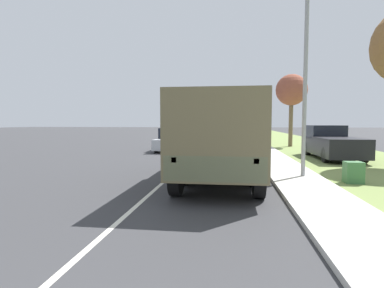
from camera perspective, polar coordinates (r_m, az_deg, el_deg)
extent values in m
plane|color=#38383A|center=(39.34, 4.17, 1.18)|extent=(180.00, 180.00, 0.00)
cube|color=silver|center=(39.34, 4.17, 1.19)|extent=(0.12, 120.00, 0.00)
cube|color=beige|center=(39.34, 10.73, 1.21)|extent=(1.80, 120.00, 0.12)
cube|color=olive|center=(39.84, 17.06, 1.06)|extent=(7.00, 120.00, 0.02)
cube|color=#606647|center=(12.45, 5.73, 2.19)|extent=(2.50, 1.85, 2.01)
cube|color=brown|center=(9.15, 5.12, 2.20)|extent=(2.50, 4.76, 2.22)
cube|color=#606647|center=(6.90, 4.30, -4.77)|extent=(2.38, 0.10, 0.60)
cube|color=red|center=(6.96, -3.45, -3.02)|extent=(0.12, 0.06, 0.12)
cube|color=red|center=(6.86, 12.16, -3.21)|extent=(0.12, 0.06, 0.12)
cylinder|color=black|center=(12.52, 0.63, -2.51)|extent=(0.30, 1.10, 1.10)
cylinder|color=black|center=(12.45, 10.77, -2.61)|extent=(0.30, 1.10, 1.10)
cylinder|color=black|center=(8.21, -3.02, -6.01)|extent=(0.30, 1.10, 1.10)
cylinder|color=black|center=(8.11, 12.58, -6.23)|extent=(0.30, 1.10, 1.10)
cylinder|color=black|center=(9.60, -1.47, -4.53)|extent=(0.30, 1.10, 1.10)
cylinder|color=black|center=(9.51, 11.81, -4.70)|extent=(0.30, 1.10, 1.10)
cube|color=#B7BABF|center=(21.36, -3.80, 0.16)|extent=(1.77, 4.77, 0.71)
cube|color=black|center=(21.42, -3.76, 2.09)|extent=(1.56, 2.14, 0.72)
cylinder|color=black|center=(23.02, -4.97, -0.08)|extent=(0.20, 0.64, 0.64)
cylinder|color=black|center=(22.74, -1.11, -0.12)|extent=(0.20, 0.64, 0.64)
cylinder|color=black|center=(20.06, -6.84, -0.71)|extent=(0.20, 0.64, 0.64)
cylinder|color=black|center=(19.74, -2.42, -0.76)|extent=(0.20, 0.64, 0.64)
cube|color=navy|center=(32.77, 0.63, 1.50)|extent=(1.87, 4.81, 0.66)
cube|color=black|center=(32.84, 0.66, 2.68)|extent=(1.65, 2.17, 0.69)
cylinder|color=black|center=(34.41, -0.45, 1.31)|extent=(0.20, 0.64, 0.64)
cylinder|color=black|center=(34.22, 2.33, 1.29)|extent=(0.20, 0.64, 0.64)
cylinder|color=black|center=(31.37, -1.22, 1.04)|extent=(0.20, 0.64, 0.64)
cylinder|color=black|center=(31.16, 1.83, 1.02)|extent=(0.20, 0.64, 0.64)
cube|color=black|center=(18.04, 25.24, -0.49)|extent=(2.01, 5.26, 0.85)
cube|color=black|center=(19.45, 23.94, 2.19)|extent=(1.85, 2.21, 0.74)
cube|color=black|center=(16.96, 26.42, 0.84)|extent=(2.01, 3.05, 0.12)
cylinder|color=black|center=(19.48, 21.18, -0.86)|extent=(0.24, 0.76, 0.76)
cylinder|color=black|center=(19.98, 26.10, -0.89)|extent=(0.24, 0.76, 0.76)
cylinder|color=black|center=(16.15, 24.10, -1.92)|extent=(0.24, 0.76, 0.76)
cylinder|color=black|center=(16.74, 29.90, -1.90)|extent=(0.24, 0.76, 0.76)
cylinder|color=gray|center=(11.29, 20.82, 13.44)|extent=(0.14, 0.14, 7.51)
cylinder|color=brown|center=(26.00, 18.30, 3.89)|extent=(0.33, 0.33, 3.95)
sphere|color=brown|center=(26.14, 18.43, 9.76)|extent=(2.54, 2.54, 2.54)
cube|color=#3D7042|center=(11.11, 28.39, -4.79)|extent=(0.55, 0.45, 0.70)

